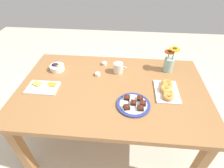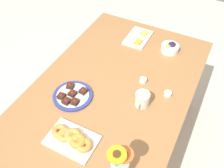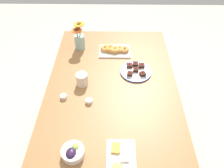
# 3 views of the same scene
# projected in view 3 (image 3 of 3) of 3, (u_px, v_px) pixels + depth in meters

# --- Properties ---
(ground_plane) EXTENTS (6.00, 6.00, 0.00)m
(ground_plane) POSITION_uv_depth(u_px,v_px,m) (112.00, 139.00, 2.19)
(ground_plane) COLOR beige
(dining_table) EXTENTS (1.60, 1.00, 0.74)m
(dining_table) POSITION_uv_depth(u_px,v_px,m) (112.00, 95.00, 1.72)
(dining_table) COLOR #9E6B3D
(dining_table) RESTS_ON ground_plane
(coffee_mug) EXTENTS (0.12, 0.09, 0.10)m
(coffee_mug) POSITION_uv_depth(u_px,v_px,m) (82.00, 79.00, 1.66)
(coffee_mug) COLOR silver
(coffee_mug) RESTS_ON dining_table
(grape_bowl) EXTENTS (0.14, 0.14, 0.07)m
(grape_bowl) POSITION_uv_depth(u_px,v_px,m) (73.00, 152.00, 1.26)
(grape_bowl) COLOR white
(grape_bowl) RESTS_ON dining_table
(cheese_platter) EXTENTS (0.26, 0.17, 0.03)m
(cheese_platter) POSITION_uv_depth(u_px,v_px,m) (121.00, 160.00, 1.24)
(cheese_platter) COLOR white
(cheese_platter) RESTS_ON dining_table
(croissant_platter) EXTENTS (0.19, 0.28, 0.05)m
(croissant_platter) POSITION_uv_depth(u_px,v_px,m) (114.00, 50.00, 1.96)
(croissant_platter) COLOR white
(croissant_platter) RESTS_ON dining_table
(jam_cup_honey) EXTENTS (0.05, 0.05, 0.03)m
(jam_cup_honey) POSITION_uv_depth(u_px,v_px,m) (64.00, 96.00, 1.58)
(jam_cup_honey) COLOR white
(jam_cup_honey) RESTS_ON dining_table
(jam_cup_berry) EXTENTS (0.05, 0.05, 0.03)m
(jam_cup_berry) POSITION_uv_depth(u_px,v_px,m) (89.00, 101.00, 1.55)
(jam_cup_berry) COLOR white
(jam_cup_berry) RESTS_ON dining_table
(dessert_plate) EXTENTS (0.25, 0.25, 0.05)m
(dessert_plate) POSITION_uv_depth(u_px,v_px,m) (136.00, 71.00, 1.78)
(dessert_plate) COLOR navy
(dessert_plate) RESTS_ON dining_table
(flower_vase) EXTENTS (0.12, 0.11, 0.25)m
(flower_vase) POSITION_uv_depth(u_px,v_px,m) (80.00, 40.00, 1.96)
(flower_vase) COLOR #99C1B7
(flower_vase) RESTS_ON dining_table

